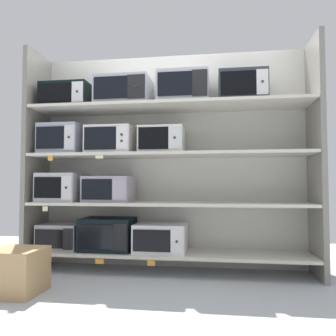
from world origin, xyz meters
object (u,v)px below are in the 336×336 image
Objects in this scene: microwave_5 at (63,140)px; microwave_11 at (242,88)px; microwave_6 at (111,141)px; microwave_3 at (62,187)px; microwave_0 at (61,236)px; microwave_10 at (184,89)px; microwave_9 at (124,93)px; microwave_1 at (108,234)px; microwave_2 at (161,238)px; microwave_4 at (109,189)px; microwave_7 at (162,141)px; shipping_carton at (17,271)px; microwave_8 at (67,97)px.

microwave_11 is at bearing -0.01° from microwave_5.
microwave_3 is at bearing 179.96° from microwave_6.
microwave_10 is (1.31, 0.00, 1.53)m from microwave_0.
microwave_9 is at bearing -0.01° from microwave_5.
microwave_11 is at bearing -0.01° from microwave_1.
microwave_2 is at bearing -0.00° from microwave_9.
microwave_3 is 1.01× the size of microwave_5.
microwave_0 is 0.72m from microwave_4.
microwave_6 is at bearing 180.00° from microwave_7.
microwave_6 reaches higher than microwave_1.
shipping_carton is (-0.49, -0.83, -0.19)m from microwave_1.
microwave_6 is (0.54, -0.00, -0.02)m from microwave_5.
microwave_7 is at bearing -0.04° from microwave_1.
microwave_0 is 1.50m from microwave_8.
microwave_1 is at bearing 0.01° from microwave_0.
microwave_0 is at bearing -180.00° from microwave_10.
microwave_3 is (-0.52, 0.00, 0.48)m from microwave_1.
microwave_3 is 1.65m from microwave_10.
microwave_4 is 0.87× the size of microwave_9.
microwave_1 is 1.54m from microwave_8.
microwave_9 is 0.63m from microwave_10.
microwave_11 is 2.65m from shipping_carton.
microwave_0 is at bearing -179.14° from microwave_5.
microwave_3 is 0.92× the size of microwave_11.
microwave_1 is 0.56m from microwave_2.
microwave_5 is 0.91× the size of microwave_11.
microwave_4 reaches higher than microwave_0.
microwave_3 is 1.07m from shipping_carton.
microwave_7 is 0.96m from microwave_11.
microwave_0 is 1.03m from microwave_5.
microwave_2 is at bearing 0.01° from microwave_4.
microwave_8 is at bearing 179.96° from microwave_6.
microwave_7 is (1.08, -0.00, 1.00)m from microwave_0.
microwave_7 is 1.78m from shipping_carton.
microwave_8 reaches higher than shipping_carton.
microwave_7 reaches higher than microwave_3.
microwave_4 is (-0.55, -0.00, 0.49)m from microwave_2.
microwave_6 is 0.85× the size of microwave_9.
microwave_8 is (0.04, -0.00, 0.47)m from microwave_5.
microwave_6 is at bearing -0.04° from microwave_3.
microwave_9 is 1.42× the size of shipping_carton.
microwave_1 is 0.71m from microwave_3.
microwave_9 is at bearing -0.00° from microwave_8.
microwave_5 reaches higher than microwave_2.
microwave_6 is at bearing -179.88° from microwave_9.
microwave_2 is 0.74m from microwave_4.
microwave_1 is 1.09× the size of microwave_4.
microwave_2 is 1.00× the size of microwave_8.
microwave_0 is at bearing 180.00° from microwave_11.
microwave_9 is at bearing 0.12° from microwave_6.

